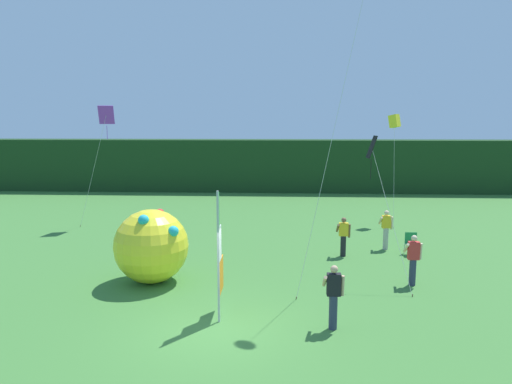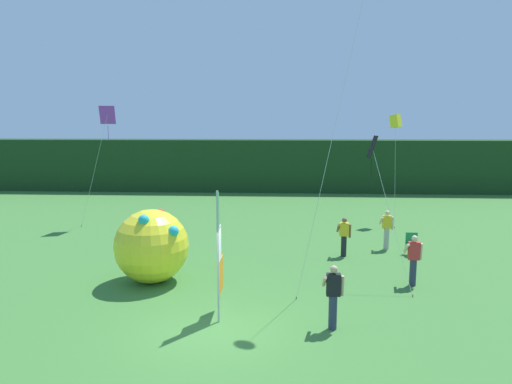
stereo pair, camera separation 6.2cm
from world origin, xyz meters
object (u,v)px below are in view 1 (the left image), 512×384
person_far_right (333,295)px  inflatable_balloon (151,246)px  kite_black_diamond_3 (373,154)px  person_near_banner (386,229)px  person_far_left (343,236)px  banner_flag (220,257)px  folding_chair (412,242)px  kite_yellow_box_2 (394,121)px  kite_purple_diamond_4 (106,118)px  person_mid_field (413,259)px

person_far_right → inflatable_balloon: size_ratio=0.69×
person_far_right → inflatable_balloon: 6.62m
person_far_right → kite_black_diamond_3: 5.74m
person_near_banner → kite_black_diamond_3: size_ratio=0.34×
person_far_left → kite_black_diamond_3: 4.26m
banner_flag → inflatable_balloon: bearing=133.8°
inflatable_balloon → person_far_left: bearing=26.2°
person_far_left → folding_chair: 2.86m
folding_chair → person_near_banner: bearing=140.5°
folding_chair → person_far_right: bearing=-119.3°
kite_yellow_box_2 → person_near_banner: bearing=-105.0°
person_near_banner → kite_purple_diamond_4: kite_purple_diamond_4 is taller
person_mid_field → inflatable_balloon: (-8.70, -0.10, 0.34)m
person_near_banner → inflatable_balloon: bearing=-153.0°
person_far_left → kite_purple_diamond_4: bearing=155.0°
person_far_right → kite_yellow_box_2: size_ratio=0.30×
inflatable_balloon → kite_black_diamond_3: kite_black_diamond_3 is taller
inflatable_balloon → kite_yellow_box_2: kite_yellow_box_2 is taller
banner_flag → kite_purple_diamond_4: (-7.24, 11.47, 3.78)m
person_mid_field → inflatable_balloon: bearing=-179.4°
banner_flag → person_far_left: (4.21, 6.14, -0.88)m
banner_flag → person_far_right: banner_flag is taller
person_far_right → person_far_left: bearing=80.1°
person_mid_field → inflatable_balloon: size_ratio=0.68×
banner_flag → kite_black_diamond_3: (4.78, 3.72, 2.58)m
kite_black_diamond_3 → kite_purple_diamond_4: 14.36m
person_near_banner → kite_yellow_box_2: bearing=75.0°
folding_chair → inflatable_balloon: bearing=-158.8°
person_near_banner → person_far_right: bearing=-111.6°
person_far_left → folding_chair: size_ratio=1.79×
kite_yellow_box_2 → inflatable_balloon: bearing=-135.2°
person_far_left → kite_yellow_box_2: bearing=63.3°
person_far_left → folding_chair: person_far_left is taller
person_far_left → kite_black_diamond_3: size_ratio=0.32×
kite_yellow_box_2 → kite_purple_diamond_4: 15.02m
banner_flag → folding_chair: 9.67m
person_mid_field → person_near_banner: bearing=88.7°
banner_flag → kite_yellow_box_2: size_ratio=0.63×
kite_black_diamond_3 → kite_purple_diamond_4: bearing=147.2°
kite_purple_diamond_4 → banner_flag: bearing=-57.7°
banner_flag → folding_chair: size_ratio=4.06×
person_mid_field → folding_chair: size_ratio=1.91×
kite_black_diamond_3 → kite_purple_diamond_4: (-12.02, 7.75, 1.20)m
banner_flag → person_mid_field: bearing=25.4°
inflatable_balloon → person_near_banner: bearing=27.0°
banner_flag → inflatable_balloon: banner_flag is taller
folding_chair → kite_yellow_box_2: size_ratio=0.15×
person_mid_field → banner_flag: bearing=-154.6°
kite_yellow_box_2 → banner_flag: bearing=-120.5°
folding_chair → kite_black_diamond_3: (-2.24, -2.81, 3.80)m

